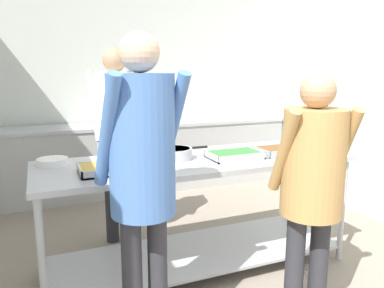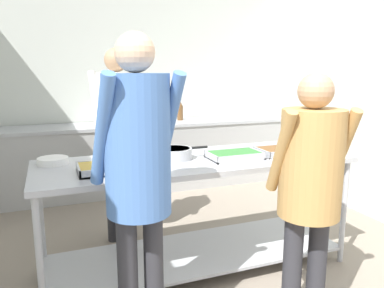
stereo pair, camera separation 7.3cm
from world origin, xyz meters
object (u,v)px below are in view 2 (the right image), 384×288
object	(u,v)px
sauce_pan	(175,153)
guest_serving_left	(138,161)
guest_serving_right	(310,176)
serving_tray_greens	(115,167)
plate_stack	(53,161)
serving_tray_roast	(234,155)
serving_tray_vegetables	(283,151)
broccoli_bowl	(333,152)
cook_behind_counter	(119,125)
water_bottle	(180,111)

from	to	relation	value
sauce_pan	guest_serving_left	world-z (taller)	guest_serving_left
guest_serving_right	serving_tray_greens	bearing A→B (deg)	145.16
plate_stack	guest_serving_right	xyz separation A→B (m)	(1.45, -1.09, 0.03)
plate_stack	serving_tray_roast	world-z (taller)	serving_tray_roast
serving_tray_roast	serving_tray_vegetables	xyz separation A→B (m)	(0.45, 0.00, 0.00)
broccoli_bowl	cook_behind_counter	xyz separation A→B (m)	(-1.54, 1.03, 0.17)
plate_stack	sauce_pan	world-z (taller)	sauce_pan
guest_serving_left	cook_behind_counter	world-z (taller)	guest_serving_left
plate_stack	broccoli_bowl	xyz separation A→B (m)	(2.12, -0.53, 0.01)
broccoli_bowl	plate_stack	bearing A→B (deg)	166.09
cook_behind_counter	water_bottle	distance (m)	1.90
serving_tray_roast	serving_tray_vegetables	size ratio (longest dim) A/B	0.97
sauce_pan	guest_serving_right	xyz separation A→B (m)	(0.56, -0.91, 0.01)
plate_stack	water_bottle	xyz separation A→B (m)	(1.71, 2.03, 0.11)
serving_tray_vegetables	cook_behind_counter	size ratio (longest dim) A/B	0.24
serving_tray_vegetables	guest_serving_left	world-z (taller)	guest_serving_left
sauce_pan	guest_serving_right	bearing A→B (deg)	-58.39
water_bottle	serving_tray_roast	bearing A→B (deg)	-99.02
plate_stack	serving_tray_greens	bearing A→B (deg)	-42.12
serving_tray_roast	water_bottle	distance (m)	2.39
serving_tray_roast	broccoli_bowl	world-z (taller)	broccoli_bowl
sauce_pan	serving_tray_roast	xyz separation A→B (m)	(0.44, -0.15, -0.02)
serving_tray_vegetables	guest_serving_right	xyz separation A→B (m)	(-0.33, -0.77, 0.03)
serving_tray_greens	water_bottle	xyz separation A→B (m)	(1.31, 2.39, 0.10)
plate_stack	sauce_pan	bearing A→B (deg)	-11.46
cook_behind_counter	broccoli_bowl	bearing A→B (deg)	-33.82
plate_stack	cook_behind_counter	distance (m)	0.79
serving_tray_roast	plate_stack	bearing A→B (deg)	166.17
serving_tray_roast	cook_behind_counter	world-z (taller)	cook_behind_counter
serving_tray_roast	guest_serving_left	distance (m)	1.11
sauce_pan	cook_behind_counter	distance (m)	0.77
serving_tray_vegetables	cook_behind_counter	world-z (taller)	cook_behind_counter
water_bottle	guest_serving_left	bearing A→B (deg)	-113.30
sauce_pan	serving_tray_vegetables	world-z (taller)	sauce_pan
serving_tray_roast	broccoli_bowl	bearing A→B (deg)	-14.06
serving_tray_vegetables	water_bottle	xyz separation A→B (m)	(-0.08, 2.36, 0.10)
serving_tray_vegetables	cook_behind_counter	xyz separation A→B (m)	(-1.20, 0.83, 0.17)
cook_behind_counter	plate_stack	bearing A→B (deg)	-138.96
sauce_pan	serving_tray_vegetables	xyz separation A→B (m)	(0.89, -0.14, -0.02)
guest_serving_left	guest_serving_right	bearing A→B (deg)	-8.16
cook_behind_counter	serving_tray_greens	bearing A→B (deg)	-101.96
serving_tray_vegetables	guest_serving_left	bearing A→B (deg)	-155.41
sauce_pan	serving_tray_vegetables	bearing A→B (deg)	-9.20
serving_tray_greens	sauce_pan	world-z (taller)	sauce_pan
water_bottle	serving_tray_greens	bearing A→B (deg)	-118.71
water_bottle	guest_serving_right	bearing A→B (deg)	-94.68
serving_tray_roast	water_bottle	world-z (taller)	water_bottle
serving_tray_greens	serving_tray_vegetables	size ratio (longest dim) A/B	1.18
plate_stack	water_bottle	world-z (taller)	water_bottle
sauce_pan	serving_tray_roast	distance (m)	0.47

